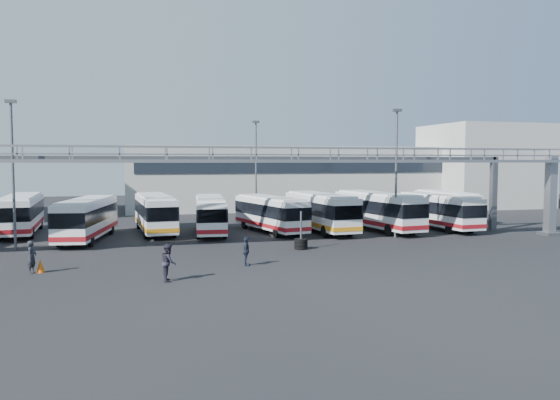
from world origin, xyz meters
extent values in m
plane|color=black|center=(0.00, 0.00, 0.00)|extent=(140.00, 140.00, 0.00)
cube|color=gray|center=(25.00, 5.00, 3.30)|extent=(0.70, 0.70, 6.60)
cube|color=#4C4F54|center=(25.00, 5.00, 0.12)|extent=(1.40, 1.40, 0.25)
cube|color=gray|center=(0.00, 5.00, 6.10)|extent=(50.00, 1.80, 0.22)
cube|color=gray|center=(0.00, 4.15, 7.05)|extent=(50.00, 0.10, 0.10)
cube|color=gray|center=(0.00, 5.85, 7.05)|extent=(50.00, 0.10, 0.10)
cube|color=#4C4F54|center=(0.00, 9.00, 6.30)|extent=(45.00, 0.50, 0.35)
cube|color=#9E9E99|center=(12.00, 38.00, 4.00)|extent=(42.00, 14.00, 8.00)
cube|color=#B2B2AD|center=(38.00, 32.00, 5.50)|extent=(14.00, 12.00, 11.00)
cylinder|color=#4C4F54|center=(-16.00, 8.00, 5.00)|extent=(0.18, 0.18, 10.00)
cube|color=#4C4F54|center=(-16.00, 8.00, 10.10)|extent=(0.70, 0.35, 0.22)
cylinder|color=#4C4F54|center=(12.00, 7.00, 5.00)|extent=(0.18, 0.18, 10.00)
cube|color=#4C4F54|center=(12.00, 7.00, 10.10)|extent=(0.70, 0.35, 0.22)
cylinder|color=#4C4F54|center=(4.00, 22.00, 5.00)|extent=(0.18, 0.18, 10.00)
cube|color=#4C4F54|center=(4.00, 22.00, 10.10)|extent=(0.70, 0.35, 0.22)
cube|color=silver|center=(-17.19, 17.20, 1.78)|extent=(3.03, 10.87, 2.69)
cube|color=black|center=(-17.19, 17.20, 2.10)|extent=(3.10, 10.93, 1.08)
cube|color=maroon|center=(-17.19, 17.20, 0.83)|extent=(3.09, 10.92, 0.34)
cube|color=silver|center=(-17.19, 17.20, 3.21)|extent=(2.73, 9.78, 0.16)
cylinder|color=black|center=(-18.10, 13.70, 0.49)|extent=(0.35, 0.99, 0.98)
cylinder|color=black|center=(-15.90, 13.82, 0.49)|extent=(0.35, 0.99, 0.98)
cylinder|color=black|center=(-18.48, 20.57, 0.49)|extent=(0.35, 0.99, 0.98)
cylinder|color=black|center=(-16.28, 20.69, 0.49)|extent=(0.35, 0.99, 0.98)
cube|color=silver|center=(-11.63, 11.89, 1.75)|extent=(4.21, 10.81, 2.64)
cube|color=black|center=(-11.63, 11.89, 2.06)|extent=(4.28, 10.88, 1.06)
cube|color=maroon|center=(-11.63, 11.89, 0.82)|extent=(4.27, 10.87, 0.34)
cube|color=silver|center=(-11.63, 11.89, 3.15)|extent=(3.79, 9.73, 0.15)
cylinder|color=black|center=(-13.28, 8.76, 0.48)|extent=(0.45, 1.00, 0.96)
cylinder|color=black|center=(-11.15, 8.38, 0.48)|extent=(0.45, 1.00, 0.96)
cylinder|color=black|center=(-12.10, 15.41, 0.48)|extent=(0.45, 1.00, 0.96)
cylinder|color=black|center=(-9.97, 15.03, 0.48)|extent=(0.45, 1.00, 0.96)
cube|color=silver|center=(-6.40, 14.96, 1.77)|extent=(3.16, 10.79, 2.66)
cube|color=black|center=(-6.40, 14.96, 2.08)|extent=(3.22, 10.85, 1.06)
cube|color=orange|center=(-6.40, 14.96, 0.82)|extent=(3.21, 10.84, 0.34)
cube|color=silver|center=(-6.40, 14.96, 3.17)|extent=(2.84, 9.71, 0.15)
cylinder|color=black|center=(-7.25, 11.48, 0.48)|extent=(0.36, 0.99, 0.97)
cylinder|color=black|center=(-5.08, 11.63, 0.48)|extent=(0.36, 0.99, 0.97)
cylinder|color=black|center=(-7.73, 18.28, 0.48)|extent=(0.36, 0.99, 0.97)
cylinder|color=black|center=(-5.56, 18.43, 0.48)|extent=(0.36, 0.99, 0.97)
cube|color=silver|center=(-1.92, 13.32, 1.69)|extent=(3.42, 10.37, 2.54)
cube|color=black|center=(-1.92, 13.32, 1.99)|extent=(3.48, 10.43, 1.02)
cube|color=maroon|center=(-1.92, 13.32, 0.79)|extent=(3.47, 10.42, 0.32)
cube|color=silver|center=(-1.92, 13.32, 3.03)|extent=(3.07, 9.33, 0.15)
cylinder|color=black|center=(-3.31, 10.20, 0.46)|extent=(0.38, 0.95, 0.92)
cylinder|color=black|center=(-1.25, 9.97, 0.46)|extent=(0.38, 0.95, 0.92)
cylinder|color=black|center=(-2.60, 16.67, 0.46)|extent=(0.38, 0.95, 0.92)
cylinder|color=black|center=(-0.54, 16.44, 0.46)|extent=(0.38, 0.95, 0.92)
cube|color=silver|center=(3.20, 12.93, 1.67)|extent=(4.29, 10.31, 2.51)
cube|color=black|center=(3.20, 12.93, 1.97)|extent=(4.36, 10.38, 1.01)
cube|color=maroon|center=(3.20, 12.93, 0.78)|extent=(4.35, 10.37, 0.32)
cube|color=silver|center=(3.20, 12.93, 3.00)|extent=(3.86, 9.28, 0.15)
cylinder|color=black|center=(2.85, 9.57, 0.46)|extent=(0.45, 0.95, 0.91)
cylinder|color=black|center=(4.86, 9.98, 0.46)|extent=(0.45, 0.95, 0.91)
cylinder|color=black|center=(1.54, 15.87, 0.46)|extent=(0.45, 0.95, 0.91)
cylinder|color=black|center=(3.54, 16.28, 0.46)|extent=(0.45, 0.95, 0.91)
cube|color=silver|center=(7.47, 12.12, 1.80)|extent=(3.20, 11.01, 2.72)
cube|color=black|center=(7.47, 12.12, 2.12)|extent=(3.27, 11.07, 1.09)
cube|color=orange|center=(7.47, 12.12, 0.84)|extent=(3.26, 11.06, 0.35)
cube|color=silver|center=(7.47, 12.12, 3.24)|extent=(2.88, 9.90, 0.16)
cylinder|color=black|center=(6.60, 8.58, 0.49)|extent=(0.36, 1.01, 0.99)
cylinder|color=black|center=(8.82, 8.73, 0.49)|extent=(0.36, 1.01, 0.99)
cylinder|color=black|center=(6.12, 15.51, 0.49)|extent=(0.36, 1.01, 0.99)
cylinder|color=black|center=(8.35, 15.66, 0.49)|extent=(0.36, 1.01, 0.99)
cube|color=silver|center=(12.59, 11.52, 1.83)|extent=(3.86, 11.26, 2.76)
cube|color=black|center=(12.59, 11.52, 2.16)|extent=(3.93, 11.33, 1.10)
cube|color=maroon|center=(12.59, 11.52, 0.85)|extent=(3.92, 11.32, 0.35)
cube|color=silver|center=(12.59, 11.52, 3.29)|extent=(3.47, 10.14, 0.16)
cylinder|color=black|center=(11.90, 7.87, 0.50)|extent=(0.42, 1.03, 1.00)
cylinder|color=black|center=(14.15, 8.15, 0.50)|extent=(0.42, 1.03, 1.00)
cylinder|color=black|center=(11.02, 14.88, 0.50)|extent=(0.42, 1.03, 1.00)
cylinder|color=black|center=(13.27, 15.16, 0.50)|extent=(0.42, 1.03, 1.00)
cube|color=silver|center=(18.32, 11.13, 1.70)|extent=(2.87, 10.38, 2.57)
cube|color=black|center=(18.32, 11.13, 2.01)|extent=(2.94, 10.44, 1.03)
cube|color=maroon|center=(18.32, 11.13, 0.79)|extent=(2.93, 10.43, 0.33)
cube|color=silver|center=(18.32, 11.13, 3.06)|extent=(2.59, 9.34, 0.15)
cylinder|color=black|center=(17.45, 7.80, 0.47)|extent=(0.33, 0.95, 0.93)
cylinder|color=black|center=(19.54, 7.91, 0.47)|extent=(0.33, 0.95, 0.93)
cylinder|color=black|center=(17.10, 14.36, 0.47)|extent=(0.33, 0.95, 0.93)
cylinder|color=black|center=(19.19, 14.47, 0.47)|extent=(0.33, 0.95, 0.93)
cube|color=silver|center=(22.84, 17.00, 1.65)|extent=(2.84, 10.05, 2.48)
cube|color=black|center=(22.84, 17.00, 1.94)|extent=(2.90, 10.11, 0.99)
cube|color=orange|center=(22.84, 17.00, 0.77)|extent=(2.89, 10.10, 0.32)
cube|color=silver|center=(22.84, 17.00, 2.96)|extent=(2.56, 9.05, 0.14)
cylinder|color=black|center=(21.65, 13.89, 0.45)|extent=(0.32, 0.92, 0.90)
cylinder|color=black|center=(23.66, 13.77, 0.45)|extent=(0.32, 0.92, 0.90)
cylinder|color=black|center=(22.02, 20.24, 0.45)|extent=(0.32, 0.92, 0.90)
cylinder|color=black|center=(24.04, 20.12, 0.45)|extent=(0.32, 0.92, 0.90)
imported|color=black|center=(-13.57, -0.56, 0.90)|extent=(0.59, 0.75, 1.79)
imported|color=#23202D|center=(-6.55, -4.38, 0.95)|extent=(0.75, 0.95, 1.90)
imported|color=#1C2332|center=(-1.91, -1.45, 0.85)|extent=(0.64, 1.07, 1.70)
cone|color=#D3560B|center=(-13.18, -0.42, 0.37)|extent=(0.50, 0.50, 0.74)
cylinder|color=black|center=(2.98, 3.46, 0.13)|extent=(0.93, 0.93, 0.22)
cylinder|color=black|center=(2.98, 3.46, 0.38)|extent=(0.93, 0.93, 0.22)
cylinder|color=black|center=(2.98, 3.46, 0.62)|extent=(0.93, 0.93, 0.22)
cylinder|color=#4C4F54|center=(2.98, 3.46, 1.32)|extent=(0.13, 0.13, 2.65)
camera|label=1|loc=(-8.30, -32.31, 6.04)|focal=35.00mm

